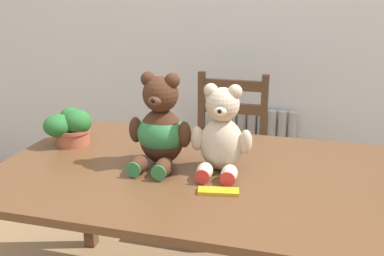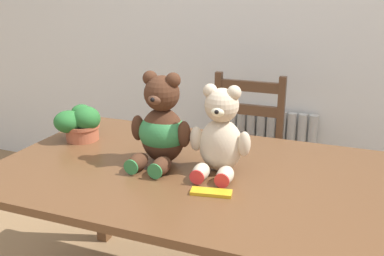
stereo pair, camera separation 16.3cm
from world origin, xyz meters
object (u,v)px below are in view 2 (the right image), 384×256
Objects in this scene: teddy_bear_left at (162,128)px; teddy_bear_right at (220,136)px; wooden_chair_behind at (241,157)px; potted_plant at (80,123)px; chocolate_bar at (211,192)px.

teddy_bear_left reaches higher than teddy_bear_right.
potted_plant is at bearing 51.43° from wooden_chair_behind.
potted_plant is at bearing 157.94° from chocolate_bar.
potted_plant is 1.44× the size of chocolate_bar.
teddy_bear_right is at bearing -8.55° from potted_plant.
chocolate_bar is at bearing -22.06° from potted_plant.
teddy_bear_left reaches higher than potted_plant.
teddy_bear_left is 0.48m from potted_plant.
teddy_bear_left reaches higher than chocolate_bar.
chocolate_bar is (0.73, -0.30, -0.08)m from potted_plant.
potted_plant is at bearing -11.34° from teddy_bear_right.
potted_plant is at bearing -10.97° from teddy_bear_left.
wooden_chair_behind is 2.51× the size of teddy_bear_left.
chocolate_bar is at bearing 146.12° from teddy_bear_left.
wooden_chair_behind is 6.58× the size of chocolate_bar.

